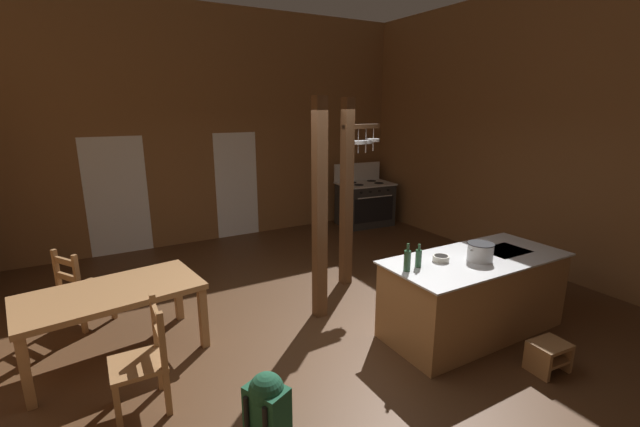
% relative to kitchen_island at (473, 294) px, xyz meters
% --- Properties ---
extents(ground_plane, '(8.60, 9.29, 0.10)m').
position_rel_kitchen_island_xyz_m(ground_plane, '(-1.50, 0.68, -0.50)').
color(ground_plane, '#4C301C').
extents(wall_back, '(8.60, 0.14, 4.30)m').
position_rel_kitchen_island_xyz_m(wall_back, '(-1.50, 4.99, 1.70)').
color(wall_back, brown).
rests_on(wall_back, ground_plane).
extents(wall_right, '(0.14, 9.29, 4.30)m').
position_rel_kitchen_island_xyz_m(wall_right, '(2.47, 0.68, 1.70)').
color(wall_right, brown).
rests_on(wall_right, ground_plane).
extents(glazed_door_back_left, '(1.00, 0.01, 2.05)m').
position_rel_kitchen_island_xyz_m(glazed_door_back_left, '(-3.26, 4.92, 0.58)').
color(glazed_door_back_left, white).
rests_on(glazed_door_back_left, ground_plane).
extents(glazed_panel_back_right, '(0.84, 0.01, 2.05)m').
position_rel_kitchen_island_xyz_m(glazed_panel_back_right, '(-1.11, 4.92, 0.58)').
color(glazed_panel_back_right, white).
rests_on(glazed_panel_back_right, ground_plane).
extents(kitchen_island, '(2.16, 0.96, 0.90)m').
position_rel_kitchen_island_xyz_m(kitchen_island, '(0.00, 0.00, 0.00)').
color(kitchen_island, '#9E7044').
rests_on(kitchen_island, ground_plane).
extents(stove_range, '(1.20, 0.90, 1.32)m').
position_rel_kitchen_island_xyz_m(stove_range, '(1.55, 4.31, 0.03)').
color(stove_range, '#292929').
rests_on(stove_range, ground_plane).
extents(support_post_with_pot_rack, '(0.62, 0.25, 2.65)m').
position_rel_kitchen_island_xyz_m(support_post_with_pot_rack, '(-0.49, 1.87, 0.98)').
color(support_post_with_pot_rack, brown).
rests_on(support_post_with_pot_rack, ground_plane).
extents(support_post_center, '(0.14, 0.14, 2.65)m').
position_rel_kitchen_island_xyz_m(support_post_center, '(-1.35, 1.19, 0.88)').
color(support_post_center, brown).
rests_on(support_post_center, ground_plane).
extents(step_stool, '(0.38, 0.30, 0.30)m').
position_rel_kitchen_island_xyz_m(step_stool, '(0.05, -0.91, -0.27)').
color(step_stool, '#9E7044').
rests_on(step_stool, ground_plane).
extents(dining_table, '(1.81, 1.13, 0.74)m').
position_rel_kitchen_island_xyz_m(dining_table, '(-3.62, 1.47, 0.20)').
color(dining_table, '#9E7044').
rests_on(dining_table, ground_plane).
extents(ladderback_chair_near_window, '(0.61, 0.61, 0.95)m').
position_rel_kitchen_island_xyz_m(ladderback_chair_near_window, '(-3.90, 2.39, 0.00)').
color(ladderback_chair_near_window, '#9E7044').
rests_on(ladderback_chair_near_window, ground_plane).
extents(ladderback_chair_by_post, '(0.44, 0.44, 0.95)m').
position_rel_kitchen_island_xyz_m(ladderback_chair_by_post, '(-3.46, 0.49, 0.00)').
color(ladderback_chair_by_post, '#9E7044').
rests_on(ladderback_chair_by_post, ground_plane).
extents(backpack, '(0.37, 0.38, 0.60)m').
position_rel_kitchen_island_xyz_m(backpack, '(-2.71, -0.39, -0.14)').
color(backpack, '#1E5138').
rests_on(backpack, ground_plane).
extents(stockpot_on_counter, '(0.35, 0.28, 0.20)m').
position_rel_kitchen_island_xyz_m(stockpot_on_counter, '(-0.06, -0.08, 0.55)').
color(stockpot_on_counter, silver).
rests_on(stockpot_on_counter, kitchen_island).
extents(mixing_bowl_on_counter, '(0.18, 0.18, 0.06)m').
position_rel_kitchen_island_xyz_m(mixing_bowl_on_counter, '(-0.44, 0.11, 0.48)').
color(mixing_bowl_on_counter, silver).
rests_on(mixing_bowl_on_counter, kitchen_island).
extents(bottle_tall_on_counter, '(0.06, 0.06, 0.25)m').
position_rel_kitchen_island_xyz_m(bottle_tall_on_counter, '(-0.77, 0.11, 0.55)').
color(bottle_tall_on_counter, '#2D5638').
rests_on(bottle_tall_on_counter, kitchen_island).
extents(bottle_short_on_counter, '(0.07, 0.07, 0.30)m').
position_rel_kitchen_island_xyz_m(bottle_short_on_counter, '(-0.95, 0.08, 0.57)').
color(bottle_short_on_counter, '#2D5638').
rests_on(bottle_short_on_counter, kitchen_island).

